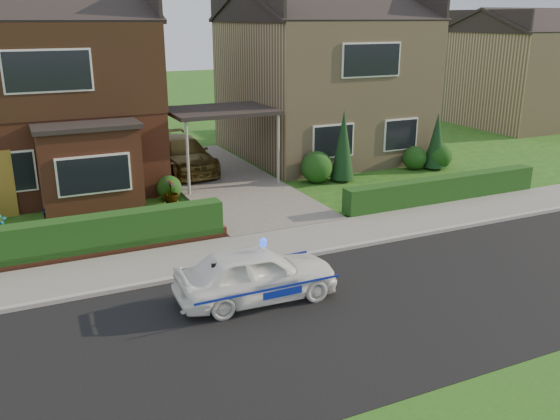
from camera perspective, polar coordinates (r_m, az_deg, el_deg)
ground at (r=13.37m, az=10.78°, el=-8.66°), size 120.00×120.00×0.00m
road at (r=13.37m, az=10.78°, el=-8.66°), size 60.00×6.00×0.02m
kerb at (r=15.67m, az=4.32°, el=-4.03°), size 60.00×0.16×0.12m
sidewalk at (r=16.53m, az=2.54°, el=-2.84°), size 60.00×2.00×0.10m
driveway at (r=22.57m, az=-5.60°, el=2.85°), size 3.80×12.00×0.12m
house_left at (r=23.60m, az=-22.01°, el=11.59°), size 7.50×9.53×7.25m
house_right at (r=27.01m, az=3.89°, el=13.16°), size 7.50×8.06×7.25m
carport_link at (r=21.99m, az=-5.76°, el=9.36°), size 3.80×3.00×2.77m
dwarf_wall at (r=16.00m, az=-18.37°, el=-4.01°), size 7.70×0.25×0.36m
hedge_left at (r=16.20m, az=-18.38°, el=-4.42°), size 7.50×0.55×0.90m
hedge_right at (r=20.66m, az=15.30°, el=0.68°), size 7.50×0.55×0.80m
shrub_left_mid at (r=19.85m, az=-14.89°, el=2.00°), size 1.32×1.32×1.32m
shrub_left_near at (r=20.51m, az=-10.62°, el=2.12°), size 0.84×0.84×0.84m
shrub_right_near at (r=22.28m, az=3.56°, el=4.14°), size 1.20×1.20×1.20m
shrub_right_mid at (r=24.87m, az=12.83°, el=4.90°), size 0.96×0.96×0.96m
shrub_right_far at (r=25.25m, az=15.06°, el=5.07°), size 1.08×1.08×1.08m
conifer_a at (r=22.44m, az=6.09°, el=6.01°), size 0.90×0.90×2.60m
conifer_b at (r=25.01m, az=14.81°, el=6.28°), size 0.90×0.90×2.20m
neighbour_right at (r=37.49m, az=22.06°, el=11.64°), size 6.50×7.00×5.20m
police_car at (r=12.98m, az=-2.30°, el=-6.21°), size 3.27×3.62×1.38m
driveway_car at (r=23.83m, az=-9.44°, el=5.30°), size 2.05×4.66×1.33m
potted_plant_a at (r=18.31m, az=-25.28°, el=-1.51°), size 0.38×0.26×0.70m
potted_plant_b at (r=19.39m, az=-21.35°, el=0.17°), size 0.56×0.55×0.80m
potted_plant_c at (r=19.93m, az=-10.45°, el=1.69°), size 0.53×0.53×0.86m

